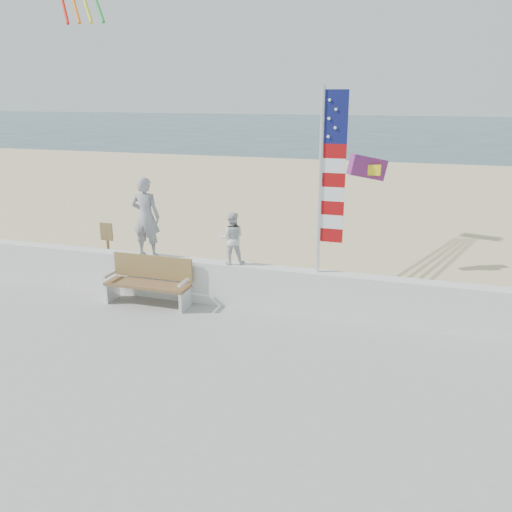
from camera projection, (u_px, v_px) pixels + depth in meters
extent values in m
plane|color=#294553|center=(214.00, 357.00, 9.51)|extent=(220.00, 220.00, 0.00)
cube|color=beige|center=(316.00, 233.00, 17.71)|extent=(90.00, 40.00, 0.08)
cube|color=#A3A39E|center=(76.00, 511.00, 5.82)|extent=(50.00, 12.40, 0.10)
cube|color=silver|center=(250.00, 286.00, 11.15)|extent=(30.00, 0.35, 0.90)
imported|color=gray|center=(146.00, 217.00, 11.44)|extent=(0.64, 0.44, 1.70)
imported|color=silver|center=(232.00, 238.00, 10.97)|extent=(0.62, 0.55, 1.08)
cube|color=brown|center=(147.00, 285.00, 11.24)|extent=(1.80, 0.50, 0.06)
cube|color=olive|center=(153.00, 267.00, 11.40)|extent=(1.80, 0.05, 0.50)
cube|color=white|center=(112.00, 291.00, 11.56)|extent=(0.06, 0.50, 0.40)
cube|color=silver|center=(110.00, 274.00, 11.40)|extent=(0.06, 0.45, 0.05)
cube|color=white|center=(185.00, 300.00, 11.07)|extent=(0.06, 0.50, 0.40)
cube|color=white|center=(183.00, 282.00, 10.91)|extent=(0.06, 0.45, 0.05)
cylinder|color=silver|center=(320.00, 183.00, 10.11)|extent=(0.08, 0.08, 3.50)
cube|color=#0F1451|center=(336.00, 117.00, 9.70)|extent=(0.44, 0.02, 0.95)
cube|color=#9E0A0C|center=(331.00, 235.00, 10.33)|extent=(0.44, 0.02, 0.26)
cube|color=white|center=(332.00, 222.00, 10.25)|extent=(0.44, 0.02, 0.26)
cube|color=#9E0A0C|center=(332.00, 208.00, 10.18)|extent=(0.44, 0.02, 0.26)
cube|color=white|center=(333.00, 194.00, 10.10)|extent=(0.44, 0.02, 0.26)
cube|color=#9E0A0C|center=(333.00, 180.00, 10.02)|extent=(0.44, 0.02, 0.26)
cube|color=white|center=(334.00, 166.00, 9.95)|extent=(0.44, 0.02, 0.26)
cube|color=#9E0A0C|center=(334.00, 151.00, 9.87)|extent=(0.44, 0.02, 0.26)
sphere|color=white|center=(328.00, 137.00, 9.82)|extent=(0.06, 0.06, 0.06)
sphere|color=white|center=(335.00, 128.00, 9.74)|extent=(0.06, 0.06, 0.06)
sphere|color=white|center=(329.00, 119.00, 9.73)|extent=(0.06, 0.06, 0.06)
sphere|color=white|center=(336.00, 109.00, 9.65)|extent=(0.06, 0.06, 0.06)
sphere|color=white|center=(330.00, 100.00, 9.63)|extent=(0.06, 0.06, 0.06)
cube|color=red|center=(367.00, 167.00, 13.11)|extent=(0.97, 0.75, 0.68)
cube|color=yellow|center=(373.00, 170.00, 13.08)|extent=(0.35, 0.26, 0.25)
cylinder|color=#8B6142|center=(109.00, 258.00, 12.87)|extent=(0.07, 0.07, 1.20)
cube|color=olive|center=(106.00, 232.00, 12.66)|extent=(0.32, 0.03, 0.42)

